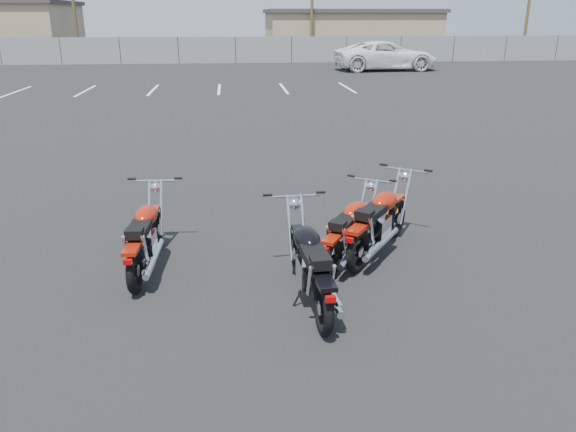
{
  "coord_description": "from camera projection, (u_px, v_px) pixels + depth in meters",
  "views": [
    {
      "loc": [
        -0.53,
        -6.53,
        3.22
      ],
      "look_at": [
        0.2,
        0.6,
        0.65
      ],
      "focal_mm": 35.0,
      "sensor_mm": 36.0,
      "label": 1
    }
  ],
  "objects": [
    {
      "name": "motorcycle_second_black",
      "position": [
        311.0,
        265.0,
        6.54
      ],
      "size": [
        0.83,
        2.14,
        1.05
      ],
      "color": "black",
      "rests_on": "ground"
    },
    {
      "name": "motorcycle_third_red",
      "position": [
        379.0,
        222.0,
        7.89
      ],
      "size": [
        1.6,
        1.96,
        1.05
      ],
      "color": "black",
      "rests_on": "ground"
    },
    {
      "name": "ground",
      "position": [
        277.0,
        279.0,
        7.25
      ],
      "size": [
        120.0,
        120.0,
        0.0
      ],
      "primitive_type": "plane",
      "color": "black",
      "rests_on": "ground"
    },
    {
      "name": "motorcycle_rear_red",
      "position": [
        350.0,
        231.0,
        7.68
      ],
      "size": [
        1.34,
        1.85,
        0.96
      ],
      "color": "black",
      "rests_on": "ground"
    },
    {
      "name": "parking_line_stripes",
      "position": [
        186.0,
        90.0,
        25.73
      ],
      "size": [
        15.12,
        4.0,
        0.01
      ],
      "color": "silver",
      "rests_on": "ground"
    },
    {
      "name": "chainlink_fence",
      "position": [
        236.0,
        50.0,
        39.72
      ],
      "size": [
        80.06,
        0.06,
        1.8
      ],
      "color": "slate",
      "rests_on": "ground"
    },
    {
      "name": "white_van",
      "position": [
        386.0,
        47.0,
        34.3
      ],
      "size": [
        3.34,
        7.39,
        2.74
      ],
      "primitive_type": "imported",
      "rotation": [
        0.0,
        0.0,
        1.63
      ],
      "color": "white",
      "rests_on": "ground"
    },
    {
      "name": "tan_building_east",
      "position": [
        349.0,
        32.0,
        48.78
      ],
      "size": [
        14.4,
        9.4,
        3.7
      ],
      "color": "tan",
      "rests_on": "ground"
    },
    {
      "name": "motorcycle_front_red",
      "position": [
        145.0,
        237.0,
        7.41
      ],
      "size": [
        0.79,
        2.04,
        1.0
      ],
      "color": "black",
      "rests_on": "ground"
    },
    {
      "name": "training_cone_near",
      "position": [
        395.0,
        205.0,
        9.62
      ],
      "size": [
        0.25,
        0.25,
        0.3
      ],
      "color": "#DA4B0B",
      "rests_on": "ground"
    }
  ]
}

